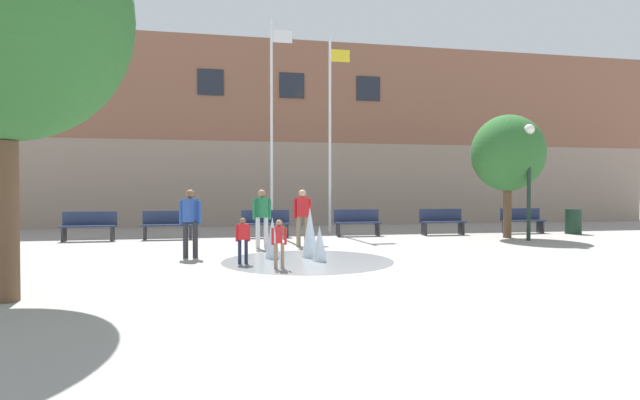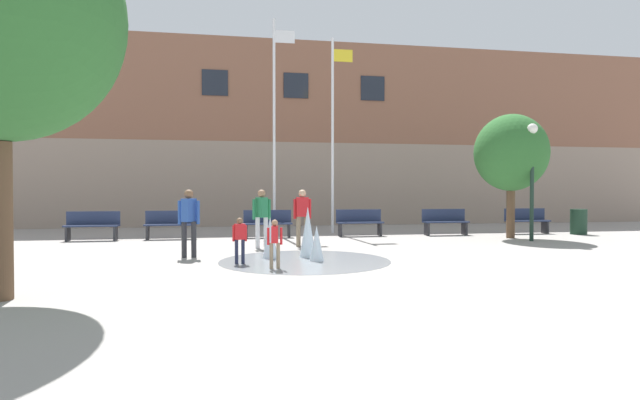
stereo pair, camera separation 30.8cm
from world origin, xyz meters
name	(u,v)px [view 2 (the right image)]	position (x,y,z in m)	size (l,w,h in m)	color
ground_plane	(423,297)	(0.00, 0.00, 0.00)	(100.00, 100.00, 0.00)	gray
library_building	(289,140)	(0.00, 18.00, 4.11)	(36.00, 6.05, 8.23)	gray
splash_fountain	(299,242)	(-1.26, 4.36, 0.40)	(3.81, 3.81, 1.19)	gray
park_bench_far_left	(92,225)	(-7.09, 9.62, 0.48)	(1.60, 0.44, 0.91)	#28282D
park_bench_left_of_flagpoles	(171,224)	(-4.74, 9.70, 0.48)	(1.60, 0.44, 0.91)	#28282D
park_bench_under_left_flagpole	(268,223)	(-1.61, 9.72, 0.48)	(1.60, 0.44, 0.91)	#28282D
park_bench_center	(360,222)	(1.54, 9.72, 0.48)	(1.60, 0.44, 0.91)	#28282D
park_bench_under_right_flagpole	(445,221)	(4.59, 9.54, 0.48)	(1.60, 0.44, 0.91)	#28282D
park_bench_near_trashcan	(527,220)	(7.77, 9.60, 0.48)	(1.60, 0.44, 0.91)	#28282D
child_in_fountain	(275,240)	(-1.93, 3.01, 0.58)	(0.31, 0.23, 0.99)	#89755B
adult_near_bench	(262,214)	(-1.99, 6.64, 0.93)	(0.50, 0.39, 1.59)	silver
teen_by_trashcan	(189,218)	(-3.77, 5.04, 0.93)	(0.50, 0.39, 1.59)	#28282D
child_with_pink_shirt	(240,237)	(-2.61, 3.82, 0.58)	(0.31, 0.19, 0.99)	#1E233D
adult_watching	(302,213)	(-0.85, 6.80, 0.93)	(0.50, 0.21, 1.59)	#89755B
flagpole_left	(275,120)	(-1.25, 11.09, 4.11)	(0.80, 0.10, 7.74)	silver
flagpole_right	(333,129)	(0.90, 11.09, 3.82)	(0.80, 0.10, 7.16)	silver
lamp_post_left_lane	(4,159)	(-8.38, 6.71, 2.36)	(0.32, 0.32, 3.57)	#192D23
lamp_post_right_lane	(532,164)	(6.35, 7.10, 2.39)	(0.32, 0.32, 3.63)	#192D23
trash_can	(579,222)	(9.40, 8.97, 0.45)	(0.56, 0.56, 0.90)	#193323
street_tree_near_building	(511,153)	(6.24, 8.11, 2.79)	(2.37, 2.37, 4.07)	brown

